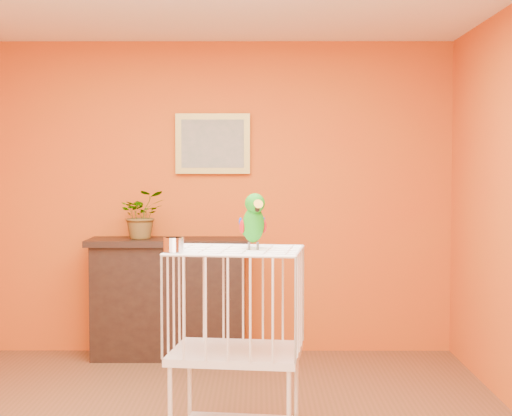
{
  "coord_description": "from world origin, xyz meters",
  "views": [
    {
      "loc": [
        0.38,
        -4.32,
        1.56
      ],
      "look_at": [
        0.37,
        0.03,
        1.33
      ],
      "focal_mm": 55.0,
      "sensor_mm": 36.0,
      "label": 1
    }
  ],
  "objects": [
    {
      "name": "room_shell",
      "position": [
        0.0,
        0.0,
        1.58
      ],
      "size": [
        4.5,
        4.5,
        4.5
      ],
      "color": "#C45412",
      "rests_on": "ground"
    },
    {
      "name": "console_cabinet",
      "position": [
        -0.35,
        2.02,
        0.49
      ],
      "size": [
        1.31,
        0.47,
        0.97
      ],
      "color": "black",
      "rests_on": "ground"
    },
    {
      "name": "feed_cup",
      "position": [
        -0.07,
        -0.15,
        1.14
      ],
      "size": [
        0.11,
        0.11,
        0.08
      ],
      "primitive_type": "cylinder",
      "color": "silver",
      "rests_on": "birdcage"
    },
    {
      "name": "potted_plant",
      "position": [
        -0.57,
        2.05,
        1.13
      ],
      "size": [
        0.46,
        0.49,
        0.31
      ],
      "primitive_type": "imported",
      "rotation": [
        0.0,
        0.0,
        0.33
      ],
      "color": "#26722D",
      "rests_on": "console_cabinet"
    },
    {
      "name": "birdcage",
      "position": [
        0.26,
        0.02,
        0.57
      ],
      "size": [
        0.77,
        0.63,
        1.1
      ],
      "rotation": [
        0.0,
        0.0,
        -0.13
      ],
      "color": "white",
      "rests_on": "ground"
    },
    {
      "name": "parrot",
      "position": [
        0.35,
        0.02,
        1.26
      ],
      "size": [
        0.16,
        0.29,
        0.32
      ],
      "rotation": [
        0.0,
        0.0,
        0.25
      ],
      "color": "#59544C",
      "rests_on": "birdcage"
    },
    {
      "name": "framed_picture",
      "position": [
        0.0,
        2.22,
        1.75
      ],
      "size": [
        0.62,
        0.04,
        0.5
      ],
      "color": "#A68E3B",
      "rests_on": "room_shell"
    }
  ]
}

